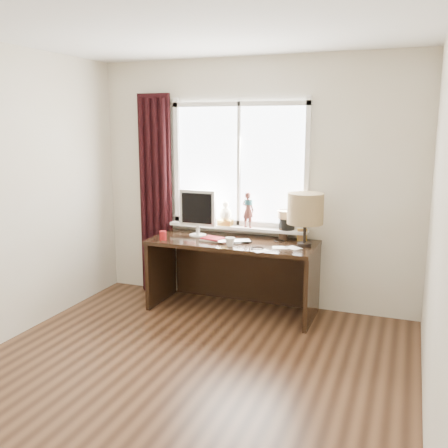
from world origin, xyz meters
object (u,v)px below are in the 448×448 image
at_px(red_cup, 163,235).
at_px(desk, 236,261).
at_px(table_lamp, 305,209).
at_px(monitor, 197,210).
at_px(laptop, 234,241).
at_px(mug, 230,242).

relative_size(red_cup, desk, 0.06).
relative_size(red_cup, table_lamp, 0.18).
bearing_deg(red_cup, desk, 24.97).
bearing_deg(monitor, desk, 1.40).
bearing_deg(red_cup, laptop, 11.79).
relative_size(mug, monitor, 0.19).
relative_size(laptop, monitor, 0.66).
bearing_deg(desk, mug, -80.42).
bearing_deg(monitor, table_lamp, -1.75).
distance_m(laptop, table_lamp, 0.78).
distance_m(monitor, table_lamp, 1.16).
height_order(mug, red_cup, same).
height_order(laptop, desk, laptop).
distance_m(desk, monitor, 0.67).
height_order(mug, desk, mug).
xyz_separation_m(laptop, red_cup, (-0.72, -0.15, 0.03)).
xyz_separation_m(mug, desk, (-0.06, 0.33, -0.29)).
distance_m(laptop, desk, 0.31).
xyz_separation_m(red_cup, desk, (0.68, 0.32, -0.29)).
xyz_separation_m(red_cup, monitor, (0.25, 0.31, 0.23)).
relative_size(red_cup, monitor, 0.19).
height_order(desk, monitor, monitor).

